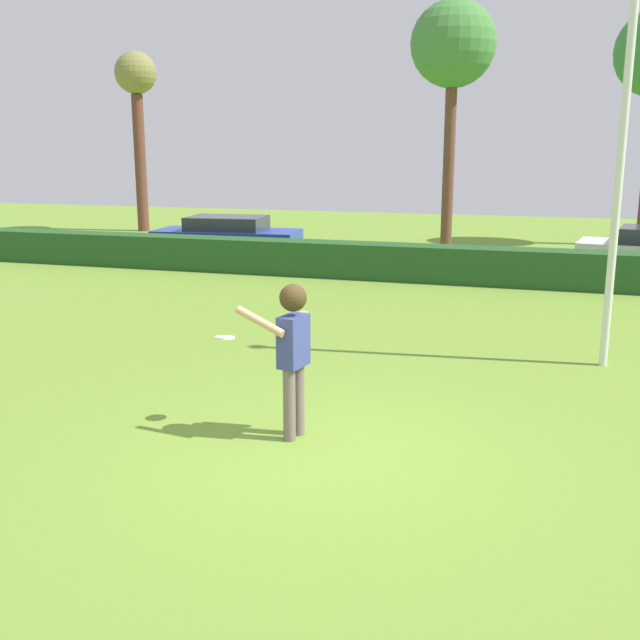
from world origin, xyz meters
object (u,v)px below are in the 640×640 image
Objects in this scene: frisbee at (225,337)px; lamppost at (624,125)px; oak_tree at (453,48)px; bare_elm_tree at (137,92)px; person at (293,344)px; parked_car_blue at (227,235)px.

lamppost reaches higher than frisbee.
lamppost is 13.21m from oak_tree.
bare_elm_tree reaches higher than lamppost.
person is 0.23× the size of oak_tree.
bare_elm_tree is (-12.17, 2.24, -0.85)m from oak_tree.
bare_elm_tree is (-16.25, 14.53, 1.74)m from lamppost.
oak_tree is (0.36, 16.23, 5.07)m from frisbee.
oak_tree is at bearing 108.35° from lamppost.
parked_car_blue is (-6.44, 12.66, -0.41)m from person.
oak_tree is 12.40m from bare_elm_tree.
bare_elm_tree is at bearing 122.60° from frisbee.
parked_car_blue is 0.65× the size of bare_elm_tree.
oak_tree reaches higher than person.
bare_elm_tree reaches higher than person.
parked_car_blue is (-5.54, 12.48, -0.37)m from frisbee.
person reaches higher than frisbee.
oak_tree is at bearing 32.39° from parked_car_blue.
oak_tree reaches higher than bare_elm_tree.
parked_car_blue is at bearing 116.97° from person.
person is 22.95m from bare_elm_tree.
bare_elm_tree reaches higher than parked_car_blue.
frisbee is 0.04× the size of bare_elm_tree.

